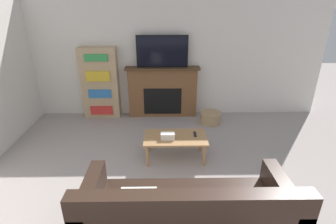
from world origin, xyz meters
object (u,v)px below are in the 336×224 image
at_px(coffee_table, 175,139).
at_px(bookshelf, 100,83).
at_px(couch, 186,219).
at_px(storage_basket, 210,117).
at_px(fireplace, 163,92).
at_px(tv, 162,52).

bearing_deg(coffee_table, bookshelf, 132.04).
height_order(coffee_table, bookshelf, bookshelf).
xyz_separation_m(couch, storage_basket, (0.76, 2.94, -0.19)).
bearing_deg(storage_basket, couch, -104.46).
distance_m(couch, storage_basket, 3.05).
relative_size(fireplace, couch, 0.72).
xyz_separation_m(coffee_table, bookshelf, (-1.55, 1.72, 0.42)).
bearing_deg(fireplace, coffee_table, -83.08).
xyz_separation_m(couch, coffee_table, (-0.05, 1.61, 0.05)).
distance_m(tv, couch, 3.54).
xyz_separation_m(coffee_table, storage_basket, (0.81, 1.33, -0.23)).
bearing_deg(couch, bookshelf, 115.65).
relative_size(tv, bookshelf, 0.69).
distance_m(fireplace, tv, 0.88).
bearing_deg(couch, fireplace, 94.44).
relative_size(coffee_table, bookshelf, 0.66).
bearing_deg(coffee_table, tv, 97.00).
height_order(tv, coffee_table, tv).
xyz_separation_m(tv, storage_basket, (1.02, -0.40, -1.33)).
bearing_deg(coffee_table, fireplace, 96.92).
distance_m(tv, storage_basket, 1.72).
bearing_deg(storage_basket, fireplace, 157.76).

